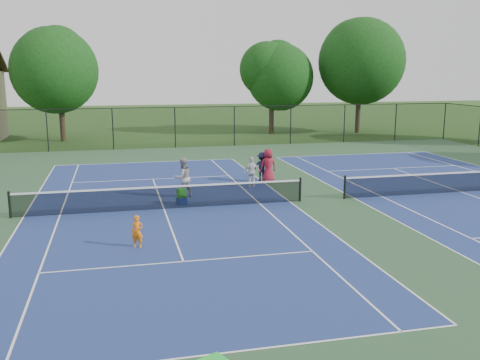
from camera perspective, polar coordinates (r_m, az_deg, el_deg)
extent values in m
plane|color=#234716|center=(24.01, 8.77, -2.14)|extent=(140.00, 140.00, 0.00)
cube|color=#2C4F32|center=(24.01, 8.77, -2.13)|extent=(36.00, 36.00, 0.01)
cube|color=navy|center=(22.41, -8.11, -3.08)|extent=(10.97, 23.77, 0.00)
cube|color=white|center=(34.02, -9.92, 1.89)|extent=(10.97, 0.06, 0.00)
cube|color=white|center=(11.38, -2.42, -18.03)|extent=(10.97, 0.06, 0.00)
cube|color=white|center=(22.64, -22.10, -3.68)|extent=(0.06, 23.77, 0.00)
cube|color=white|center=(23.50, 5.34, -2.32)|extent=(0.06, 23.77, 0.00)
cube|color=white|center=(22.46, -18.64, -3.55)|extent=(0.06, 23.77, 0.00)
cube|color=white|center=(23.11, 2.11, -2.51)|extent=(0.06, 23.77, 0.00)
cube|color=white|center=(28.63, -9.27, 0.10)|extent=(8.23, 0.06, 0.00)
cube|color=white|center=(16.32, -6.06, -8.64)|extent=(8.23, 0.06, 0.00)
cube|color=white|center=(22.41, -8.11, -3.07)|extent=(0.06, 12.80, 0.00)
cylinder|color=black|center=(22.60, -23.36, -2.44)|extent=(0.10, 0.10, 1.07)
cylinder|color=black|center=(23.53, 6.43, -1.02)|extent=(0.10, 0.10, 1.07)
cube|color=black|center=(22.30, -8.15, -1.94)|extent=(11.90, 0.01, 0.90)
cube|color=white|center=(22.19, -8.18, -0.74)|extent=(11.90, 0.04, 0.07)
cube|color=navy|center=(27.36, 22.51, -1.19)|extent=(10.97, 23.77, 0.00)
cube|color=white|center=(37.47, 11.99, 2.69)|extent=(10.97, 0.06, 0.00)
cube|color=white|center=(24.61, 12.05, -1.89)|extent=(0.06, 23.77, 0.00)
cube|color=white|center=(25.21, 14.87, -1.71)|extent=(0.06, 23.77, 0.00)
cube|color=white|center=(32.66, 16.04, 1.21)|extent=(8.23, 0.06, 0.00)
cube|color=white|center=(27.36, 22.51, -1.18)|extent=(0.06, 12.80, 0.00)
cylinder|color=black|center=(24.30, 11.11, -0.76)|extent=(0.10, 0.10, 1.07)
cube|color=black|center=(27.27, 22.59, -0.24)|extent=(11.90, 0.01, 0.90)
cube|color=white|center=(27.19, 22.67, 0.75)|extent=(11.90, 0.04, 0.07)
cylinder|color=black|center=(40.11, -19.87, 4.97)|extent=(0.08, 0.08, 3.00)
cylinder|color=black|center=(39.83, -13.41, 5.30)|extent=(0.08, 0.08, 3.00)
cylinder|color=black|center=(40.07, -6.94, 5.57)|extent=(0.08, 0.08, 3.00)
cylinder|color=black|center=(40.80, -0.61, 5.76)|extent=(0.08, 0.08, 3.00)
cylinder|color=black|center=(42.00, 5.42, 5.87)|extent=(0.08, 0.08, 3.00)
cylinder|color=black|center=(43.63, 11.07, 5.92)|extent=(0.08, 0.08, 3.00)
cylinder|color=black|center=(45.65, 16.26, 5.92)|extent=(0.08, 0.08, 3.00)
cylinder|color=black|center=(48.01, 20.97, 5.87)|extent=(0.08, 0.08, 3.00)
cylinder|color=black|center=(44.37, 24.21, 5.22)|extent=(0.08, 0.08, 3.00)
cube|color=black|center=(40.80, -0.61, 5.76)|extent=(36.00, 0.01, 3.00)
cube|color=black|center=(40.67, -0.62, 7.86)|extent=(36.00, 0.05, 0.05)
cylinder|color=#2D2116|center=(45.96, -18.45, 6.31)|extent=(0.44, 0.44, 3.78)
sphere|color=#12370F|center=(45.81, -18.75, 10.99)|extent=(6.80, 6.80, 6.80)
sphere|color=#12370F|center=(45.82, -18.81, 11.82)|extent=(5.58, 5.58, 5.58)
sphere|color=#12370F|center=(45.83, -18.86, 12.65)|extent=(4.35, 4.35, 4.35)
cylinder|color=#2D2116|center=(48.78, 3.37, 6.94)|extent=(0.44, 0.44, 3.42)
sphere|color=#12370F|center=(48.62, 3.42, 10.89)|extent=(6.00, 6.00, 6.00)
sphere|color=#12370F|center=(48.62, 3.43, 11.72)|extent=(4.92, 4.92, 4.92)
sphere|color=#12370F|center=(48.63, 3.44, 12.55)|extent=(3.84, 3.84, 3.84)
cylinder|color=#2D2116|center=(50.68, 12.48, 7.37)|extent=(0.44, 0.44, 4.32)
sphere|color=#12370F|center=(50.57, 12.70, 12.24)|extent=(7.80, 7.80, 7.80)
sphere|color=#12370F|center=(50.58, 12.73, 12.94)|extent=(6.40, 6.40, 6.40)
sphere|color=#12370F|center=(50.60, 12.76, 13.63)|extent=(4.99, 4.99, 4.99)
imported|color=orange|center=(17.68, -10.90, -5.42)|extent=(0.45, 0.37, 1.07)
imported|color=#9B9C9E|center=(24.26, -6.10, 0.26)|extent=(1.06, 0.95, 1.81)
imported|color=silver|center=(26.34, 1.27, 0.87)|extent=(0.92, 0.49, 1.49)
imported|color=#191938|center=(27.65, 2.37, 1.41)|extent=(1.13, 1.05, 1.52)
imported|color=maroon|center=(27.34, 3.03, 1.53)|extent=(0.93, 0.68, 1.75)
cube|color=navy|center=(23.10, -6.25, -2.23)|extent=(0.45, 0.43, 0.30)
cube|color=green|center=(23.02, -6.26, -1.40)|extent=(0.41, 0.38, 0.39)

